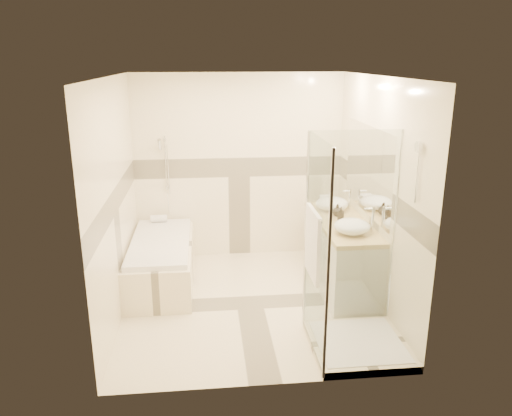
{
  "coord_description": "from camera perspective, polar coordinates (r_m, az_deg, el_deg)",
  "views": [
    {
      "loc": [
        -0.46,
        -5.11,
        2.69
      ],
      "look_at": [
        0.1,
        0.25,
        1.05
      ],
      "focal_mm": 35.0,
      "sensor_mm": 36.0,
      "label": 1
    }
  ],
  "objects": [
    {
      "name": "amenity_bottle_a",
      "position": [
        5.91,
        9.67,
        -0.65
      ],
      "size": [
        0.09,
        0.09,
        0.16
      ],
      "primitive_type": "imported",
      "rotation": [
        0.0,
        0.0,
        -0.3
      ],
      "color": "black",
      "rests_on": "vanity"
    },
    {
      "name": "bathtub",
      "position": [
        6.26,
        -10.75,
        -5.77
      ],
      "size": [
        0.75,
        1.7,
        0.56
      ],
      "color": "#F3E5C2",
      "rests_on": "ground"
    },
    {
      "name": "rolled_towel",
      "position": [
        6.81,
        -11.04,
        -1.19
      ],
      "size": [
        0.21,
        0.1,
        0.1
      ],
      "primitive_type": "cylinder",
      "rotation": [
        0.0,
        1.57,
        0.0
      ],
      "color": "white",
      "rests_on": "bathtub"
    },
    {
      "name": "vessel_sink_near",
      "position": [
        6.29,
        8.68,
        0.51
      ],
      "size": [
        0.41,
        0.41,
        0.16
      ],
      "primitive_type": "ellipsoid",
      "color": "white",
      "rests_on": "vanity"
    },
    {
      "name": "vessel_sink_far",
      "position": [
        5.5,
        10.92,
        -2.07
      ],
      "size": [
        0.4,
        0.4,
        0.16
      ],
      "primitive_type": "ellipsoid",
      "color": "white",
      "rests_on": "vanity"
    },
    {
      "name": "faucet_near",
      "position": [
        6.33,
        10.6,
        1.13
      ],
      "size": [
        0.1,
        0.03,
        0.25
      ],
      "color": "silver",
      "rests_on": "vanity"
    },
    {
      "name": "shower_enclosure",
      "position": [
        4.85,
        10.32,
        -10.11
      ],
      "size": [
        0.96,
        0.93,
        2.04
      ],
      "color": "#F3E5C2",
      "rests_on": "ground"
    },
    {
      "name": "vanity",
      "position": [
        6.07,
        9.65,
        -5.21
      ],
      "size": [
        0.58,
        1.62,
        0.85
      ],
      "color": "white",
      "rests_on": "ground"
    },
    {
      "name": "faucet_far",
      "position": [
        5.53,
        13.11,
        -1.1
      ],
      "size": [
        0.12,
        0.03,
        0.29
      ],
      "color": "silver",
      "rests_on": "vanity"
    },
    {
      "name": "folded_towels",
      "position": [
        6.58,
        8.04,
        0.89
      ],
      "size": [
        0.18,
        0.27,
        0.08
      ],
      "primitive_type": "cube",
      "rotation": [
        0.0,
        0.0,
        -0.09
      ],
      "color": "white",
      "rests_on": "vanity"
    },
    {
      "name": "amenity_bottle_b",
      "position": [
        6.05,
        9.29,
        -0.25
      ],
      "size": [
        0.15,
        0.15,
        0.15
      ],
      "primitive_type": "imported",
      "rotation": [
        0.0,
        0.0,
        -0.36
      ],
      "color": "black",
      "rests_on": "vanity"
    },
    {
      "name": "room",
      "position": [
        5.34,
        -0.21,
        1.38
      ],
      "size": [
        2.82,
        3.02,
        2.52
      ],
      "color": "beige",
      "rests_on": "ground"
    }
  ]
}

